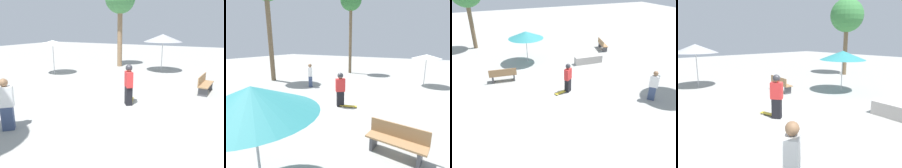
% 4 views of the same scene
% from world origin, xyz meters
% --- Properties ---
extents(ground_plane, '(60.00, 60.00, 0.00)m').
position_xyz_m(ground_plane, '(0.00, 0.00, 0.00)').
color(ground_plane, '#9E9E99').
extents(skater_main, '(0.49, 0.46, 1.64)m').
position_xyz_m(skater_main, '(-0.68, -0.53, 0.89)').
color(skater_main, black).
rests_on(skater_main, ground_plane).
extents(skateboard, '(0.82, 0.42, 0.07)m').
position_xyz_m(skateboard, '(-1.08, -0.59, 0.06)').
color(skateboard, gold).
rests_on(skateboard, ground_plane).
extents(concrete_ledge, '(2.05, 0.59, 0.53)m').
position_xyz_m(concrete_ledge, '(2.34, 2.75, 0.26)').
color(concrete_ledge, '#A8A39E').
rests_on(concrete_ledge, ground_plane).
extents(bench_near, '(1.64, 0.62, 0.85)m').
position_xyz_m(bench_near, '(-3.80, 2.07, 0.43)').
color(bench_near, '#47474C').
rests_on(bench_near, ground_plane).
extents(shade_umbrella_white, '(1.96, 1.96, 2.21)m').
position_xyz_m(shade_umbrella_white, '(-3.94, -7.15, 2.07)').
color(shade_umbrella_white, '#B7B7BC').
rests_on(shade_umbrella_white, ground_plane).
extents(shade_umbrella_grey, '(2.58, 2.58, 2.58)m').
position_xyz_m(shade_umbrella_grey, '(-7.91, -1.02, 2.32)').
color(shade_umbrella_grey, '#B7B7BC').
rests_on(shade_umbrella_grey, ground_plane).
extents(palm_tree_left, '(2.27, 2.27, 6.27)m').
position_xyz_m(palm_tree_left, '(-8.66, -4.56, 4.98)').
color(palm_tree_left, '#896B4C').
rests_on(palm_tree_left, ground_plane).
extents(bystander_watching, '(0.47, 0.49, 1.60)m').
position_xyz_m(bystander_watching, '(3.00, -2.96, 0.80)').
color(bystander_watching, '#38476B').
rests_on(bystander_watching, ground_plane).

